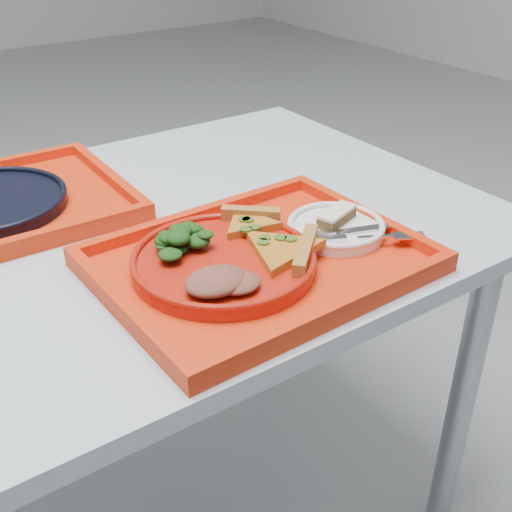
# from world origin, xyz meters

# --- Properties ---
(table) EXTENTS (1.60, 0.80, 0.75)m
(table) POSITION_xyz_m (0.00, 0.00, 0.68)
(table) COLOR silver
(table) RESTS_ON ground
(tray_main) EXTENTS (0.46, 0.36, 0.01)m
(tray_main) POSITION_xyz_m (0.31, -0.21, 0.76)
(tray_main) COLOR red
(tray_main) RESTS_ON table
(dinner_plate) EXTENTS (0.26, 0.26, 0.02)m
(dinner_plate) POSITION_xyz_m (0.26, -0.20, 0.77)
(dinner_plate) COLOR #AF190B
(dinner_plate) RESTS_ON tray_main
(side_plate) EXTENTS (0.15, 0.15, 0.01)m
(side_plate) POSITION_xyz_m (0.46, -0.21, 0.77)
(side_plate) COLOR white
(side_plate) RESTS_ON tray_main
(pizza_slice_a) EXTENTS (0.18, 0.18, 0.02)m
(pizza_slice_a) POSITION_xyz_m (0.33, -0.23, 0.79)
(pizza_slice_a) COLOR gold
(pizza_slice_a) RESTS_ON dinner_plate
(pizza_slice_b) EXTENTS (0.14, 0.14, 0.02)m
(pizza_slice_b) POSITION_xyz_m (0.34, -0.14, 0.79)
(pizza_slice_b) COLOR gold
(pizza_slice_b) RESTS_ON dinner_plate
(salad_heap) EXTENTS (0.08, 0.07, 0.04)m
(salad_heap) POSITION_xyz_m (0.22, -0.14, 0.80)
(salad_heap) COLOR black
(salad_heap) RESTS_ON dinner_plate
(meat_portion) EXTENTS (0.09, 0.07, 0.03)m
(meat_portion) POSITION_xyz_m (0.21, -0.26, 0.79)
(meat_portion) COLOR brown
(meat_portion) RESTS_ON dinner_plate
(dessert_bar) EXTENTS (0.08, 0.05, 0.02)m
(dessert_bar) POSITION_xyz_m (0.47, -0.20, 0.79)
(dessert_bar) COLOR #462E17
(dessert_bar) RESTS_ON side_plate
(knife) EXTENTS (0.18, 0.07, 0.01)m
(knife) POSITION_xyz_m (0.45, -0.23, 0.78)
(knife) COLOR silver
(knife) RESTS_ON side_plate
(fork) EXTENTS (0.17, 0.11, 0.01)m
(fork) POSITION_xyz_m (0.45, -0.26, 0.78)
(fork) COLOR silver
(fork) RESTS_ON side_plate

